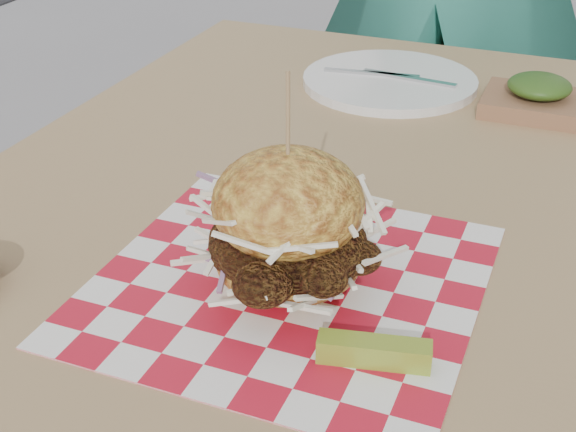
# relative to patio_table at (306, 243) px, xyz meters

# --- Properties ---
(patio_table) EXTENTS (0.80, 1.20, 0.75)m
(patio_table) POSITION_rel_patio_table_xyz_m (0.00, 0.00, 0.00)
(patio_table) COLOR tan
(patio_table) RESTS_ON ground
(patio_chair) EXTENTS (0.43, 0.44, 0.95)m
(patio_chair) POSITION_rel_patio_table_xyz_m (-0.00, 1.02, -0.12)
(patio_chair) COLOR tan
(patio_chair) RESTS_ON ground
(paper_liner) EXTENTS (0.36, 0.36, 0.00)m
(paper_liner) POSITION_rel_patio_table_xyz_m (0.05, -0.20, 0.08)
(paper_liner) COLOR red
(paper_liner) RESTS_ON patio_table
(sandwich) EXTENTS (0.19, 0.19, 0.21)m
(sandwich) POSITION_rel_patio_table_xyz_m (0.05, -0.20, 0.14)
(sandwich) COLOR gold
(sandwich) RESTS_ON paper_liner
(pickle_spear) EXTENTS (0.10, 0.04, 0.02)m
(pickle_spear) POSITION_rel_patio_table_xyz_m (0.17, -0.28, 0.09)
(pickle_spear) COLOR #97AE32
(pickle_spear) RESTS_ON paper_liner
(place_setting) EXTENTS (0.27, 0.27, 0.02)m
(place_setting) POSITION_rel_patio_table_xyz_m (0.00, 0.37, 0.09)
(place_setting) COLOR white
(place_setting) RESTS_ON patio_table
(kraft_tray) EXTENTS (0.15, 0.12, 0.06)m
(kraft_tray) POSITION_rel_patio_table_xyz_m (0.22, 0.34, 0.10)
(kraft_tray) COLOR brown
(kraft_tray) RESTS_ON patio_table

